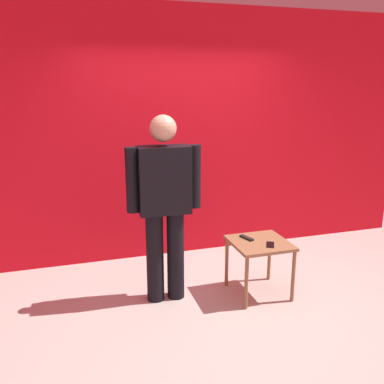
{
  "coord_description": "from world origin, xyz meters",
  "views": [
    {
      "loc": [
        -1.33,
        -3.29,
        2.07
      ],
      "look_at": [
        -0.15,
        0.55,
        1.02
      ],
      "focal_mm": 38.86,
      "sensor_mm": 36.0,
      "label": 1
    }
  ],
  "objects_px": {
    "standing_person": "(164,200)",
    "tv_remote": "(247,238)",
    "cell_phone": "(270,245)",
    "side_table": "(260,249)"
  },
  "relations": [
    {
      "from": "standing_person",
      "to": "tv_remote",
      "type": "xyz_separation_m",
      "value": [
        0.83,
        -0.07,
        -0.44
      ]
    },
    {
      "from": "cell_phone",
      "to": "side_table",
      "type": "bearing_deg",
      "value": 144.23
    },
    {
      "from": "standing_person",
      "to": "cell_phone",
      "type": "relative_size",
      "value": 12.53
    },
    {
      "from": "cell_phone",
      "to": "tv_remote",
      "type": "distance_m",
      "value": 0.27
    },
    {
      "from": "standing_person",
      "to": "side_table",
      "type": "xyz_separation_m",
      "value": [
        0.92,
        -0.18,
        -0.53
      ]
    },
    {
      "from": "standing_person",
      "to": "tv_remote",
      "type": "height_order",
      "value": "standing_person"
    },
    {
      "from": "side_table",
      "to": "tv_remote",
      "type": "distance_m",
      "value": 0.17
    },
    {
      "from": "standing_person",
      "to": "cell_phone",
      "type": "distance_m",
      "value": 1.11
    },
    {
      "from": "cell_phone",
      "to": "tv_remote",
      "type": "relative_size",
      "value": 0.85
    },
    {
      "from": "side_table",
      "to": "tv_remote",
      "type": "relative_size",
      "value": 3.28
    }
  ]
}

